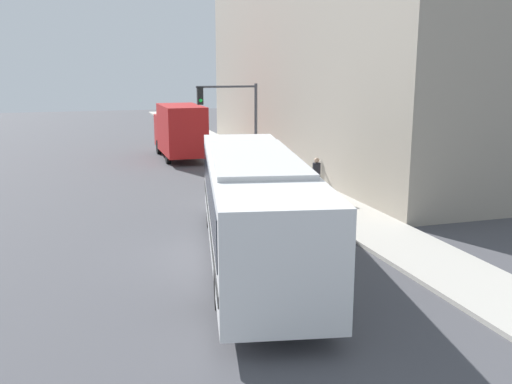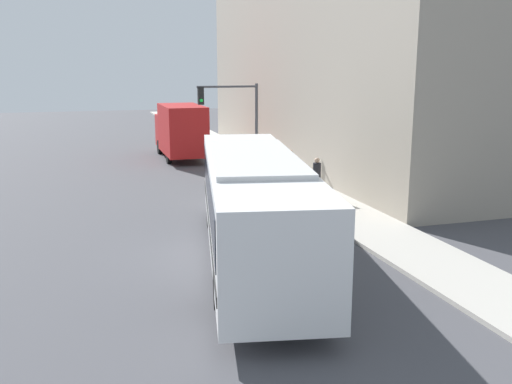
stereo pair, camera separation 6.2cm
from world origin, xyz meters
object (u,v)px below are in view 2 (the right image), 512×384
object	(u,v)px
city_bus	(253,199)
pedestrian_near_corner	(290,167)
pedestrian_mid_block	(317,178)
delivery_truck	(180,130)
traffic_light_pole	(235,111)
fire_hydrant	(321,199)

from	to	relation	value
city_bus	pedestrian_near_corner	world-z (taller)	city_bus
pedestrian_near_corner	pedestrian_mid_block	size ratio (longest dim) A/B	0.98
pedestrian_near_corner	pedestrian_mid_block	world-z (taller)	pedestrian_mid_block
delivery_truck	pedestrian_near_corner	world-z (taller)	delivery_truck
delivery_truck	traffic_light_pole	distance (m)	6.09
city_bus	delivery_truck	xyz separation A→B (m)	(1.17, 19.39, -0.06)
delivery_truck	pedestrian_mid_block	xyz separation A→B (m)	(3.56, -12.93, -0.78)
traffic_light_pole	fire_hydrant	bearing A→B (deg)	-83.32
delivery_truck	fire_hydrant	xyz separation A→B (m)	(3.03, -14.62, -1.27)
pedestrian_mid_block	city_bus	bearing A→B (deg)	-126.24
traffic_light_pole	pedestrian_mid_block	world-z (taller)	traffic_light_pole
pedestrian_mid_block	delivery_truck	bearing A→B (deg)	105.41
city_bus	fire_hydrant	xyz separation A→B (m)	(4.21, 4.76, -1.33)
delivery_truck	pedestrian_near_corner	xyz separation A→B (m)	(3.42, -10.10, -0.80)
pedestrian_near_corner	pedestrian_mid_block	bearing A→B (deg)	-87.06
fire_hydrant	pedestrian_near_corner	bearing A→B (deg)	85.12
city_bus	pedestrian_mid_block	bearing A→B (deg)	64.70
fire_hydrant	traffic_light_pole	distance (m)	9.55
city_bus	traffic_light_pole	distance (m)	14.26
city_bus	traffic_light_pole	xyz separation A→B (m)	(3.14, 13.83, 1.47)
city_bus	pedestrian_mid_block	size ratio (longest dim) A/B	7.08
city_bus	fire_hydrant	size ratio (longest dim) A/B	15.65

